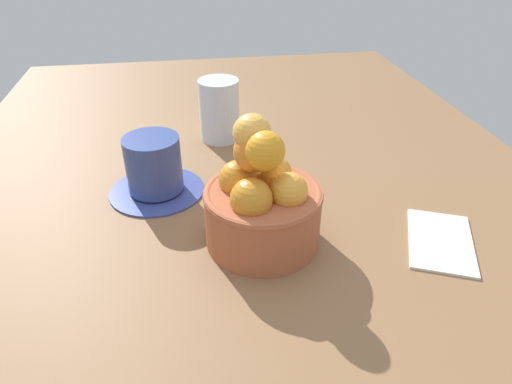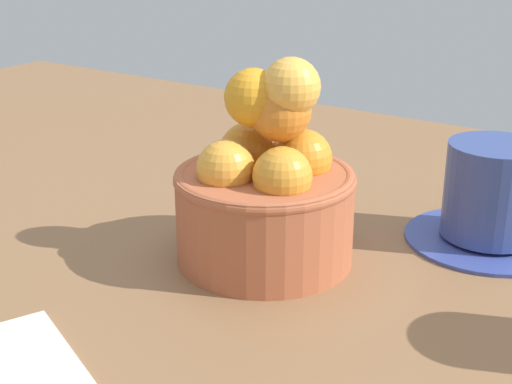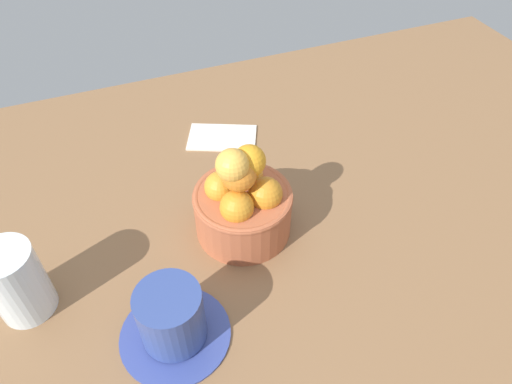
% 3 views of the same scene
% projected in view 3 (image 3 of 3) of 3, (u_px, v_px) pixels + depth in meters
% --- Properties ---
extents(ground_plane, '(1.51, 0.88, 0.04)m').
position_uv_depth(ground_plane, '(244.00, 238.00, 0.68)').
color(ground_plane, brown).
extents(terracotta_bowl, '(0.13, 0.13, 0.15)m').
position_uv_depth(terracotta_bowl, '(243.00, 202.00, 0.62)').
color(terracotta_bowl, '#AD5938').
rests_on(terracotta_bowl, ground_plane).
extents(coffee_cup, '(0.13, 0.13, 0.08)m').
position_uv_depth(coffee_cup, '(172.00, 319.00, 0.52)').
color(coffee_cup, '#364693').
rests_on(coffee_cup, ground_plane).
extents(water_glass, '(0.07, 0.07, 0.10)m').
position_uv_depth(water_glass, '(16.00, 282.00, 0.54)').
color(water_glass, silver).
rests_on(water_glass, ground_plane).
extents(folded_napkin, '(0.13, 0.11, 0.01)m').
position_uv_depth(folded_napkin, '(222.00, 137.00, 0.80)').
color(folded_napkin, white).
rests_on(folded_napkin, ground_plane).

